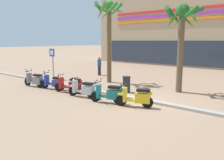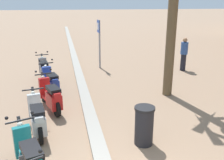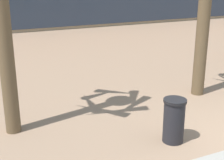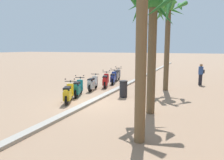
{
  "view_description": "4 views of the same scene",
  "coord_description": "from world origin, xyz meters",
  "px_view_note": "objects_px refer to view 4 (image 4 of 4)",
  "views": [
    {
      "loc": [
        6.37,
        -9.77,
        3.03
      ],
      "look_at": [
        -1.55,
        -0.35,
        0.94
      ],
      "focal_mm": 37.39,
      "sensor_mm": 36.0,
      "label": 1
    },
    {
      "loc": [
        3.31,
        -0.67,
        3.27
      ],
      "look_at": [
        -2.47,
        0.51,
        1.39
      ],
      "focal_mm": 39.78,
      "sensor_mm": 36.0,
      "label": 2
    },
    {
      "loc": [
        -5.42,
        -3.9,
        3.38
      ],
      "look_at": [
        -2.65,
        2.02,
        1.23
      ],
      "focal_mm": 52.06,
      "sensor_mm": 36.0,
      "label": 3
    },
    {
      "loc": [
        9.47,
        5.08,
        2.8
      ],
      "look_at": [
        -2.09,
        0.23,
        0.88
      ],
      "focal_mm": 34.0,
      "sensor_mm": 36.0,
      "label": 4
    }
  ],
  "objects_px": {
    "scooter_yellow_last_in_row": "(68,94)",
    "crossing_sign": "(152,63)",
    "scooter_grey_mid_rear": "(117,75)",
    "litter_bin": "(123,89)",
    "scooter_silver_tail_end": "(92,84)",
    "scooter_teal_gap_after_mid": "(78,88)",
    "palm_tree_mid_walkway": "(153,22)",
    "palm_tree_near_sign": "(168,22)",
    "scooter_red_far_back": "(106,81)",
    "scooter_blue_mid_centre": "(113,78)",
    "pedestrian_window_shopping": "(201,74)"
  },
  "relations": [
    {
      "from": "scooter_yellow_last_in_row",
      "to": "crossing_sign",
      "type": "relative_size",
      "value": 0.68
    },
    {
      "from": "scooter_grey_mid_rear",
      "to": "litter_bin",
      "type": "xyz_separation_m",
      "value": [
        5.58,
        2.58,
        0.02
      ]
    },
    {
      "from": "scooter_silver_tail_end",
      "to": "scooter_yellow_last_in_row",
      "type": "height_order",
      "value": "scooter_yellow_last_in_row"
    },
    {
      "from": "scooter_teal_gap_after_mid",
      "to": "scooter_yellow_last_in_row",
      "type": "xyz_separation_m",
      "value": [
        1.42,
        0.31,
        -0.0
      ]
    },
    {
      "from": "palm_tree_mid_walkway",
      "to": "palm_tree_near_sign",
      "type": "distance_m",
      "value": 5.38
    },
    {
      "from": "scooter_teal_gap_after_mid",
      "to": "palm_tree_near_sign",
      "type": "relative_size",
      "value": 0.29
    },
    {
      "from": "scooter_silver_tail_end",
      "to": "palm_tree_mid_walkway",
      "type": "distance_m",
      "value": 6.59
    },
    {
      "from": "scooter_red_far_back",
      "to": "litter_bin",
      "type": "relative_size",
      "value": 1.89
    },
    {
      "from": "scooter_teal_gap_after_mid",
      "to": "palm_tree_mid_walkway",
      "type": "xyz_separation_m",
      "value": [
        1.53,
        4.56,
        3.37
      ]
    },
    {
      "from": "scooter_silver_tail_end",
      "to": "scooter_yellow_last_in_row",
      "type": "xyz_separation_m",
      "value": [
        3.21,
        0.32,
        0.01
      ]
    },
    {
      "from": "litter_bin",
      "to": "scooter_yellow_last_in_row",
      "type": "bearing_deg",
      "value": -44.48
    },
    {
      "from": "scooter_grey_mid_rear",
      "to": "palm_tree_near_sign",
      "type": "bearing_deg",
      "value": 60.11
    },
    {
      "from": "scooter_blue_mid_centre",
      "to": "scooter_red_far_back",
      "type": "bearing_deg",
      "value": 1.66
    },
    {
      "from": "scooter_blue_mid_centre",
      "to": "litter_bin",
      "type": "xyz_separation_m",
      "value": [
        3.94,
        2.26,
        0.04
      ]
    },
    {
      "from": "scooter_blue_mid_centre",
      "to": "crossing_sign",
      "type": "xyz_separation_m",
      "value": [
        -3.27,
        2.31,
        1.06
      ]
    },
    {
      "from": "scooter_red_far_back",
      "to": "crossing_sign",
      "type": "distance_m",
      "value": 5.41
    },
    {
      "from": "scooter_red_far_back",
      "to": "palm_tree_mid_walkway",
      "type": "bearing_deg",
      "value": 41.99
    },
    {
      "from": "scooter_blue_mid_centre",
      "to": "pedestrian_window_shopping",
      "type": "height_order",
      "value": "pedestrian_window_shopping"
    },
    {
      "from": "scooter_red_far_back",
      "to": "scooter_grey_mid_rear",
      "type": "bearing_deg",
      "value": -173.33
    },
    {
      "from": "scooter_teal_gap_after_mid",
      "to": "crossing_sign",
      "type": "height_order",
      "value": "crossing_sign"
    },
    {
      "from": "palm_tree_mid_walkway",
      "to": "scooter_yellow_last_in_row",
      "type": "bearing_deg",
      "value": -91.57
    },
    {
      "from": "scooter_blue_mid_centre",
      "to": "pedestrian_window_shopping",
      "type": "distance_m",
      "value": 6.59
    },
    {
      "from": "scooter_teal_gap_after_mid",
      "to": "pedestrian_window_shopping",
      "type": "distance_m",
      "value": 9.38
    },
    {
      "from": "crossing_sign",
      "to": "palm_tree_near_sign",
      "type": "height_order",
      "value": "palm_tree_near_sign"
    },
    {
      "from": "pedestrian_window_shopping",
      "to": "scooter_teal_gap_after_mid",
      "type": "bearing_deg",
      "value": -43.97
    },
    {
      "from": "scooter_silver_tail_end",
      "to": "palm_tree_mid_walkway",
      "type": "height_order",
      "value": "palm_tree_mid_walkway"
    },
    {
      "from": "scooter_grey_mid_rear",
      "to": "scooter_red_far_back",
      "type": "height_order",
      "value": "same"
    },
    {
      "from": "scooter_blue_mid_centre",
      "to": "scooter_grey_mid_rear",
      "type": "bearing_deg",
      "value": -168.79
    },
    {
      "from": "crossing_sign",
      "to": "palm_tree_mid_walkway",
      "type": "bearing_deg",
      "value": 11.92
    },
    {
      "from": "scooter_yellow_last_in_row",
      "to": "litter_bin",
      "type": "distance_m",
      "value": 3.12
    },
    {
      "from": "scooter_silver_tail_end",
      "to": "scooter_teal_gap_after_mid",
      "type": "height_order",
      "value": "scooter_teal_gap_after_mid"
    },
    {
      "from": "scooter_yellow_last_in_row",
      "to": "pedestrian_window_shopping",
      "type": "xyz_separation_m",
      "value": [
        -8.16,
        6.2,
        0.39
      ]
    },
    {
      "from": "scooter_blue_mid_centre",
      "to": "palm_tree_near_sign",
      "type": "relative_size",
      "value": 0.3
    },
    {
      "from": "scooter_teal_gap_after_mid",
      "to": "scooter_yellow_last_in_row",
      "type": "height_order",
      "value": "same"
    },
    {
      "from": "scooter_grey_mid_rear",
      "to": "crossing_sign",
      "type": "xyz_separation_m",
      "value": [
        -1.62,
        2.63,
        1.04
      ]
    },
    {
      "from": "scooter_red_far_back",
      "to": "palm_tree_near_sign",
      "type": "bearing_deg",
      "value": 98.2
    },
    {
      "from": "scooter_grey_mid_rear",
      "to": "scooter_red_far_back",
      "type": "bearing_deg",
      "value": 6.67
    },
    {
      "from": "scooter_teal_gap_after_mid",
      "to": "scooter_silver_tail_end",
      "type": "bearing_deg",
      "value": -179.72
    },
    {
      "from": "scooter_silver_tail_end",
      "to": "palm_tree_mid_walkway",
      "type": "relative_size",
      "value": 0.35
    },
    {
      "from": "scooter_blue_mid_centre",
      "to": "litter_bin",
      "type": "bearing_deg",
      "value": 29.81
    },
    {
      "from": "scooter_blue_mid_centre",
      "to": "scooter_silver_tail_end",
      "type": "relative_size",
      "value": 0.98
    },
    {
      "from": "scooter_blue_mid_centre",
      "to": "palm_tree_mid_walkway",
      "type": "relative_size",
      "value": 0.34
    },
    {
      "from": "scooter_blue_mid_centre",
      "to": "scooter_red_far_back",
      "type": "relative_size",
      "value": 0.97
    },
    {
      "from": "scooter_yellow_last_in_row",
      "to": "palm_tree_mid_walkway",
      "type": "xyz_separation_m",
      "value": [
        0.12,
        4.26,
        3.37
      ]
    },
    {
      "from": "scooter_yellow_last_in_row",
      "to": "scooter_teal_gap_after_mid",
      "type": "bearing_deg",
      "value": -167.79
    },
    {
      "from": "scooter_yellow_last_in_row",
      "to": "palm_tree_near_sign",
      "type": "xyz_separation_m",
      "value": [
        -5.23,
        4.1,
        3.95
      ]
    },
    {
      "from": "scooter_blue_mid_centre",
      "to": "scooter_teal_gap_after_mid",
      "type": "relative_size",
      "value": 1.04
    },
    {
      "from": "pedestrian_window_shopping",
      "to": "crossing_sign",
      "type": "bearing_deg",
      "value": -107.89
    },
    {
      "from": "scooter_silver_tail_end",
      "to": "crossing_sign",
      "type": "bearing_deg",
      "value": 157.68
    },
    {
      "from": "palm_tree_mid_walkway",
      "to": "litter_bin",
      "type": "xyz_separation_m",
      "value": [
        -2.35,
        -2.07,
        -3.35
      ]
    }
  ]
}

